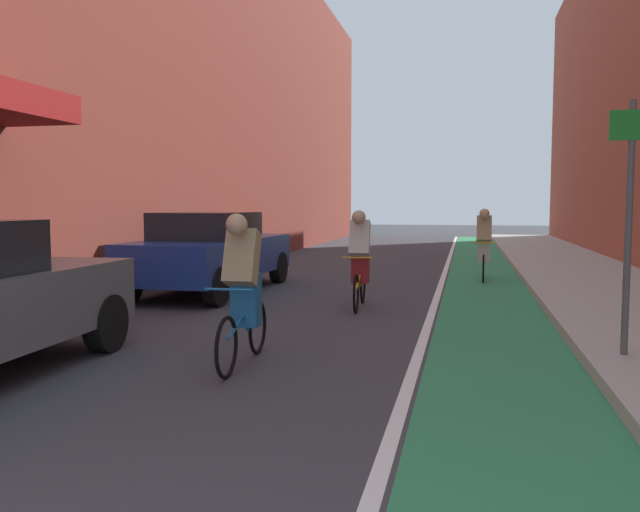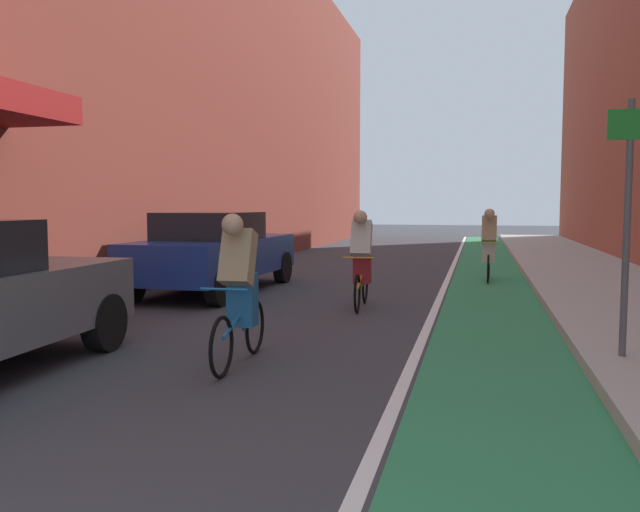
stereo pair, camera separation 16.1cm
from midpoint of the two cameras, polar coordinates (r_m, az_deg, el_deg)
ground_plane at (r=14.54m, az=3.36°, el=-2.03°), size 79.27×79.27×0.00m
bike_lane_paint at (r=16.34m, az=13.93°, el=-1.43°), size 1.60×36.03×0.00m
lane_divider_stripe at (r=16.34m, az=10.77°, el=-1.37°), size 0.12×36.03×0.00m
sidewalk_right at (r=16.53m, az=21.76°, el=-1.31°), size 2.90×36.03×0.14m
building_facade_left at (r=18.30m, az=-12.70°, el=15.54°), size 4.15×36.03×10.38m
parked_sedan_blue at (r=12.43m, az=-10.05°, el=0.41°), size 1.90×4.51×1.53m
cyclist_lead at (r=6.71m, az=-7.53°, el=-2.91°), size 0.48×1.66×1.58m
cyclist_mid at (r=10.39m, az=3.12°, el=-0.01°), size 0.48×1.66×1.59m
cyclist_trailing at (r=14.66m, az=14.05°, el=1.04°), size 0.48×1.67×1.59m
street_sign_post at (r=7.15m, az=25.21°, el=4.16°), size 0.44×0.07×2.57m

